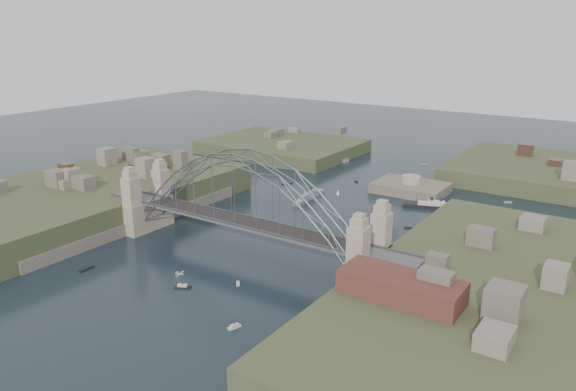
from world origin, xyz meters
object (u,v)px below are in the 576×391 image
(naval_cruiser_near, at_px, (309,197))
(ocean_liner, at_px, (436,206))
(bridge, at_px, (243,205))
(wharf_shed, at_px, (401,287))
(naval_cruiser_far, at_px, (332,162))
(fort_island, at_px, (410,193))

(naval_cruiser_near, bearing_deg, ocean_liner, 19.55)
(bridge, distance_m, wharf_shed, 46.23)
(naval_cruiser_far, bearing_deg, wharf_shed, -55.20)
(wharf_shed, bearing_deg, naval_cruiser_near, 132.70)
(naval_cruiser_far, height_order, ocean_liner, naval_cruiser_far)
(wharf_shed, relative_size, naval_cruiser_far, 1.24)
(naval_cruiser_far, bearing_deg, fort_island, -25.27)
(fort_island, relative_size, naval_cruiser_far, 1.37)
(bridge, relative_size, naval_cruiser_far, 5.22)
(fort_island, height_order, ocean_liner, fort_island)
(naval_cruiser_far, xyz_separation_m, ocean_liner, (51.81, -30.24, -0.13))
(naval_cruiser_far, relative_size, ocean_liner, 0.87)
(naval_cruiser_far, bearing_deg, bridge, -72.88)
(fort_island, relative_size, wharf_shed, 1.10)
(naval_cruiser_near, height_order, ocean_liner, naval_cruiser_near)
(bridge, relative_size, naval_cruiser_near, 4.98)
(ocean_liner, bearing_deg, fort_island, 136.99)
(fort_island, xyz_separation_m, wharf_shed, (32.00, -84.00, 10.34))
(fort_island, distance_m, naval_cruiser_far, 43.44)
(wharf_shed, xyz_separation_m, naval_cruiser_far, (-71.27, 102.54, -9.15))
(naval_cruiser_near, distance_m, naval_cruiser_far, 45.85)
(fort_island, bearing_deg, wharf_shed, -69.15)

